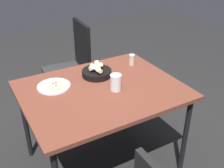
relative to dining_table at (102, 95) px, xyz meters
The scene contains 7 objects.
ground 0.68m from the dining_table, ahead, with size 8.00×8.00×0.00m, color black.
dining_table is the anchor object (origin of this frame).
pizza_plate 0.37m from the dining_table, 57.28° to the left, with size 0.25×0.25×0.04m.
bread_basket 0.23m from the dining_table, 17.14° to the right, with size 0.24×0.24×0.11m.
beer_glass 0.16m from the dining_table, 130.66° to the right, with size 0.08×0.08×0.12m.
pepper_shaker 0.50m from the dining_table, 60.56° to the right, with size 0.05×0.05×0.09m.
chair_far 0.98m from the dining_table, ahead, with size 0.47×0.47×0.96m.
Camera 1 is at (-1.56, 0.80, 1.75)m, focal length 43.59 mm.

